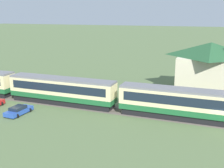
{
  "coord_description": "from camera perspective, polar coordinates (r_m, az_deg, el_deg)",
  "views": [
    {
      "loc": [
        -0.91,
        -36.57,
        14.13
      ],
      "look_at": [
        -17.13,
        5.78,
        2.74
      ],
      "focal_mm": 45.0,
      "sensor_mm": 36.0,
      "label": 1
    }
  ],
  "objects": [
    {
      "name": "ground_plane",
      "position": [
        39.22,
        21.02,
        -8.01
      ],
      "size": [
        600.0,
        600.0,
        0.0
      ],
      "primitive_type": "plane",
      "color": "#566B42"
    },
    {
      "name": "passenger_train",
      "position": [
        41.48,
        1.6,
        -2.39
      ],
      "size": [
        75.79,
        3.03,
        4.26
      ],
      "color": "#1E6033",
      "rests_on": "ground_plane"
    },
    {
      "name": "railway_track",
      "position": [
        40.91,
        8.38,
        -6.25
      ],
      "size": [
        136.77,
        3.6,
        0.04
      ],
      "color": "#665B51",
      "rests_on": "ground_plane"
    },
    {
      "name": "station_house_dark_green_roof",
      "position": [
        53.19,
        19.19,
        3.19
      ],
      "size": [
        11.53,
        10.56,
        9.27
      ],
      "color": "beige",
      "rests_on": "ground_plane"
    },
    {
      "name": "parked_car_blue",
      "position": [
        42.8,
        -18.45,
        -5.11
      ],
      "size": [
        2.38,
        4.39,
        1.21
      ],
      "rotation": [
        0.0,
        0.0,
        1.53
      ],
      "color": "#284CA8",
      "rests_on": "ground_plane"
    }
  ]
}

